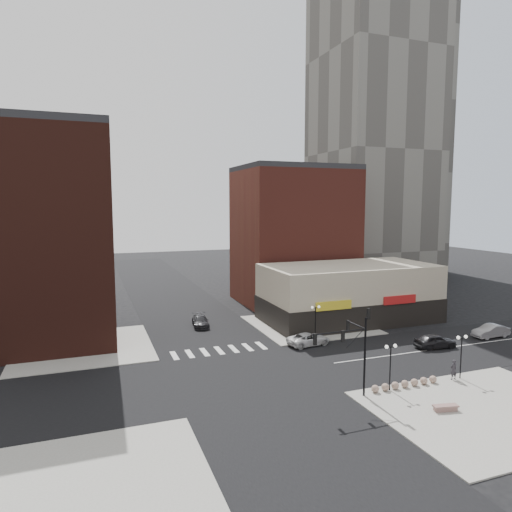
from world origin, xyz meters
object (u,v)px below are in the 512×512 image
street_lamp_ne (316,314)px  dark_sedan_north (200,321)px  stone_bench (445,408)px  silver_sedan (491,331)px  street_lamp_se_b (462,346)px  pedestrian (453,370)px  white_suv (309,339)px  dark_sedan_east (435,341)px  street_lamp_se_a (391,355)px  traffic_signal (353,341)px

street_lamp_ne → dark_sedan_north: size_ratio=0.83×
stone_bench → silver_sedan: bearing=46.8°
dark_sedan_north → silver_sedan: bearing=-20.8°
street_lamp_se_b → pedestrian: 2.37m
silver_sedan → white_suv: bearing=-102.8°
dark_sedan_north → dark_sedan_east: bearing=-31.2°
dark_sedan_north → stone_bench: 34.32m
white_suv → pedestrian: pedestrian is taller
dark_sedan_east → stone_bench: bearing=146.9°
street_lamp_ne → pedestrian: (6.14, -16.02, -2.21)m
dark_sedan_east → dark_sedan_north: size_ratio=0.96×
dark_sedan_north → pedestrian: bearing=-49.2°
stone_bench → dark_sedan_north: bearing=122.7°
silver_sedan → street_lamp_se_a: bearing=-67.1°
traffic_signal → pedestrian: size_ratio=4.04×
street_lamp_se_b → white_suv: size_ratio=0.80×
street_lamp_se_b → dark_sedan_north: 32.97m
traffic_signal → dark_sedan_north: bearing=104.4°
silver_sedan → stone_bench: bearing=-55.1°
stone_bench → street_lamp_se_b: bearing=49.7°
street_lamp_ne → silver_sedan: 22.23m
street_lamp_ne → pedestrian: street_lamp_ne is taller
street_lamp_ne → silver_sedan: bearing=-17.2°
street_lamp_ne → silver_sedan: (21.10, -6.54, -2.49)m
street_lamp_ne → stone_bench: 21.18m
traffic_signal → silver_sedan: (25.86, 9.29, -4.16)m
traffic_signal → street_lamp_ne: traffic_signal is taller
silver_sedan → pedestrian: bearing=-57.9°
street_lamp_se_b → street_lamp_ne: 17.46m
white_suv → dark_sedan_east: size_ratio=1.07×
dark_sedan_east → dark_sedan_north: 29.75m
silver_sedan → pedestrian: pedestrian is taller
white_suv → dark_sedan_east: 14.52m
street_lamp_se_a → silver_sedan: size_ratio=0.86×
traffic_signal → street_lamp_se_a: traffic_signal is taller
dark_sedan_east → dark_sedan_north: dark_sedan_east is taller
pedestrian → stone_bench: (-5.48, -4.95, -0.71)m
dark_sedan_north → stone_bench: dark_sedan_north is taller
pedestrian → stone_bench: pedestrian is taller
white_suv → stone_bench: size_ratio=2.45×
dark_sedan_east → silver_sedan: dark_sedan_east is taller
street_lamp_ne → street_lamp_se_b: bearing=-66.4°
street_lamp_se_b → dark_sedan_north: bearing=124.6°
traffic_signal → street_lamp_se_a: (3.76, -0.17, -1.67)m
street_lamp_se_a → stone_bench: bearing=-71.6°
white_suv → dark_sedan_north: bearing=31.0°
street_lamp_se_a → traffic_signal: bearing=177.4°
stone_bench → dark_sedan_east: bearing=62.6°
street_lamp_se_a → silver_sedan: bearing=23.2°
traffic_signal → stone_bench: size_ratio=3.66×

